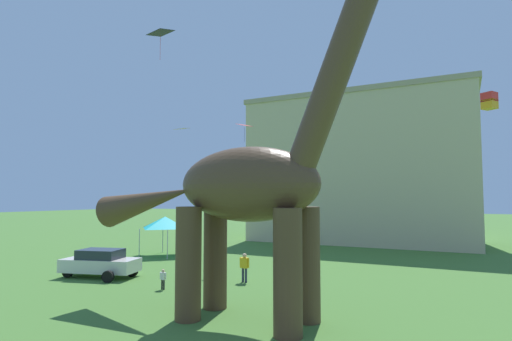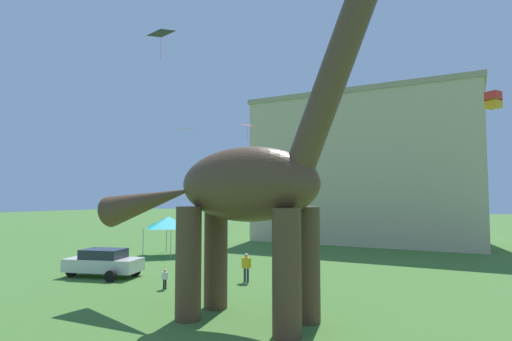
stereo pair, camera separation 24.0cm
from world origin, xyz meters
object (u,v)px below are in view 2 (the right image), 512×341
kite_mid_center (493,100)px  kite_near_low (247,125)px  parked_sedan_left (103,262)px  festival_canopy_tent (169,222)px  kite_far_left (161,33)px  dinosaur_sculpture (246,184)px  person_photographer (246,265)px  person_far_spectator (165,277)px  kite_near_high (186,129)px

kite_mid_center → kite_near_low: bearing=-175.6°
parked_sedan_left → kite_near_low: size_ratio=3.53×
parked_sedan_left → festival_canopy_tent: festival_canopy_tent is taller
parked_sedan_left → kite_far_left: (7.60, -4.10, 10.37)m
dinosaur_sculpture → parked_sedan_left: dinosaur_sculpture is taller
kite_mid_center → kite_near_low: 14.93m
festival_canopy_tent → kite_near_low: bearing=-3.8°
person_photographer → festival_canopy_tent: 11.95m
person_far_spectator → kite_near_low: (-0.27, 8.74, 8.90)m
dinosaur_sculpture → kite_near_low: dinosaur_sculpture is taller
kite_far_left → parked_sedan_left: bearing=151.6°
dinosaur_sculpture → kite_near_high: 24.44m
kite_near_high → kite_near_low: bearing=-30.9°
person_photographer → kite_near_low: kite_near_low is taller
festival_canopy_tent → kite_near_low: size_ratio=2.46×
kite_near_high → kite_mid_center: bearing=-11.0°
parked_sedan_left → festival_canopy_tent: bearing=89.7°
dinosaur_sculpture → kite_near_high: (-16.23, 17.27, 5.96)m
kite_mid_center → person_far_spectator: bearing=-145.9°
person_photographer → kite_near_high: kite_near_high is taller
person_photographer → kite_far_left: 12.17m
person_far_spectator → kite_near_low: 12.47m
kite_mid_center → kite_far_left: 17.98m
dinosaur_sculpture → kite_near_low: bearing=149.5°
parked_sedan_left → person_far_spectator: parked_sedan_left is taller
person_photographer → kite_mid_center: kite_mid_center is taller
dinosaur_sculpture → kite_near_high: size_ratio=10.02×
person_photographer → kite_mid_center: size_ratio=1.64×
person_photographer → kite_near_low: (-2.99, 5.44, 8.57)m
dinosaur_sculpture → person_photographer: dinosaur_sculpture is taller
festival_canopy_tent → kite_near_high: 10.39m
festival_canopy_tent → person_photographer: bearing=-30.0°
kite_near_low → person_photographer: bearing=-61.2°
kite_far_left → person_far_spectator: bearing=126.2°
kite_near_low → dinosaur_sculpture: bearing=-61.0°
person_photographer → kite_near_low: size_ratio=1.19×
person_far_spectator → kite_far_left: bearing=-131.4°
person_far_spectator → kite_near_low: size_ratio=0.77×
dinosaur_sculpture → person_photographer: bearing=149.7°
dinosaur_sculpture → festival_canopy_tent: dinosaur_sculpture is taller
dinosaur_sculpture → person_far_spectator: bearing=-172.6°
festival_canopy_tent → kite_near_low: 10.05m
kite_mid_center → person_photographer: bearing=-151.1°
kite_near_high → kite_far_left: 21.96m
person_photographer → kite_mid_center: 16.24m
parked_sedan_left → festival_canopy_tent: 8.84m
dinosaur_sculpture → person_photographer: (-3.26, 5.86, -4.05)m
dinosaur_sculpture → kite_far_left: bearing=-138.6°
dinosaur_sculpture → person_far_spectator: dinosaur_sculpture is taller
kite_near_low → kite_far_left: size_ratio=1.05×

